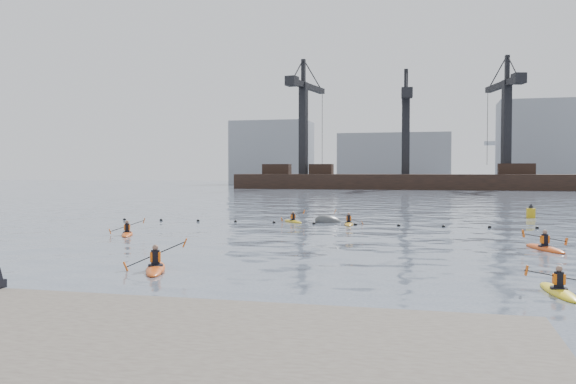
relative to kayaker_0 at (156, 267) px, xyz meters
name	(u,v)px	position (x,y,z in m)	size (l,w,h in m)	color
ground	(244,280)	(3.93, -1.17, -0.11)	(400.00, 400.00, 0.00)	#3C4758
quay	(109,355)	(3.93, -10.16, -0.11)	(18.00, 7.12, 1.77)	#4C443D
float_line	(335,224)	(3.43, 21.37, -0.08)	(33.24, 0.73, 0.24)	black
barge_pier	(404,180)	(3.71, 108.83, 1.79)	(72.00, 19.30, 29.50)	black
skyline	(421,151)	(6.16, 149.11, 9.14)	(141.00, 28.00, 22.00)	gray
kayaker_0	(156,267)	(0.00, 0.00, 0.00)	(2.30, 3.50, 1.35)	#CE4B13
kayaker_1	(559,290)	(14.21, -1.09, -0.01)	(2.08, 3.15, 0.99)	yellow
kayaker_2	(127,233)	(-7.43, 11.41, -0.01)	(1.98, 3.07, 1.11)	#D24D13
kayaker_3	(349,223)	(4.41, 21.47, -0.01)	(2.11, 3.09, 1.20)	#C08616
kayaker_4	(545,248)	(15.58, 10.06, 0.00)	(2.23, 3.47, 1.11)	#D04713
kayaker_5	(293,221)	(0.09, 22.55, -0.02)	(2.21, 2.60, 1.00)	gold
mooring_buoy	(329,222)	(2.67, 23.08, -0.11)	(2.10, 1.24, 1.05)	#393B3D
nav_buoy	(531,213)	(17.93, 31.44, 0.29)	(0.72, 0.72, 1.31)	gold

